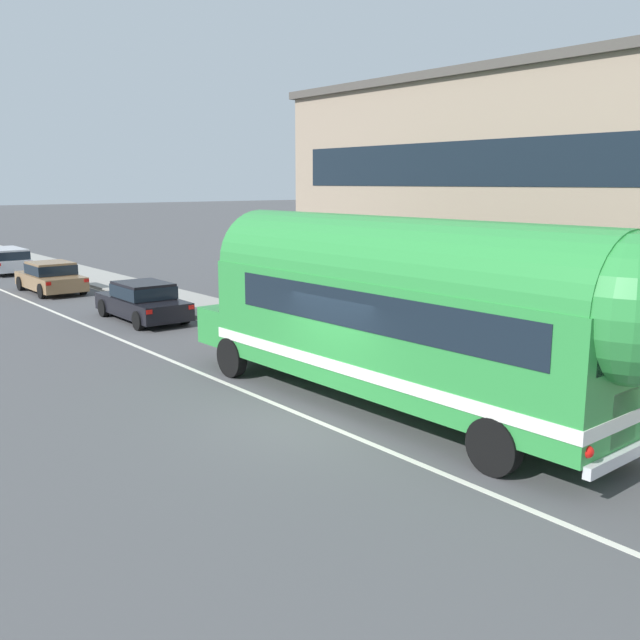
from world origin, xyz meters
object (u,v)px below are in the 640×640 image
car_third (5,259)px  car_lead (143,300)px  painted_bus (411,307)px  car_second (51,276)px

car_third → car_lead: bearing=-89.9°
car_lead → car_third: same height
painted_bus → car_third: size_ratio=2.83×
car_second → car_lead: bearing=-87.5°
car_second → car_third: size_ratio=0.99×
painted_bus → car_second: bearing=90.5°
car_second → painted_bus: bearing=-89.5°
car_lead → car_second: 8.57m
car_lead → car_second: size_ratio=1.03×
car_third → painted_bus: bearing=-90.3°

